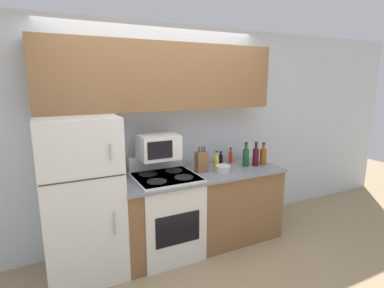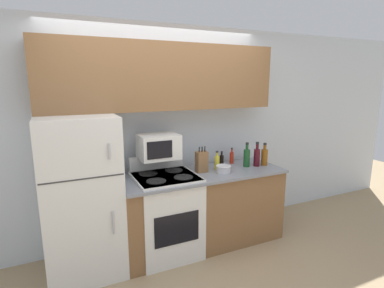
% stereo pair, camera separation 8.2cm
% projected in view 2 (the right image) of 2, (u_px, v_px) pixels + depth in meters
% --- Properties ---
extents(ground_plane, '(12.00, 12.00, 0.00)m').
position_uv_depth(ground_plane, '(185.00, 264.00, 3.18)').
color(ground_plane, tan).
extents(wall_back, '(8.00, 0.05, 2.55)m').
position_uv_depth(wall_back, '(160.00, 135.00, 3.59)').
color(wall_back, silver).
rests_on(wall_back, ground_plane).
extents(lower_cabinets, '(1.91, 0.67, 0.88)m').
position_uv_depth(lower_cabinets, '(202.00, 208.00, 3.51)').
color(lower_cabinets, brown).
rests_on(lower_cabinets, ground_plane).
extents(refrigerator, '(0.72, 0.74, 1.59)m').
position_uv_depth(refrigerator, '(82.00, 196.00, 2.94)').
color(refrigerator, white).
rests_on(refrigerator, ground_plane).
extents(upper_cabinets, '(2.62, 0.33, 0.72)m').
position_uv_depth(upper_cabinets, '(164.00, 77.00, 3.28)').
color(upper_cabinets, brown).
rests_on(upper_cabinets, refrigerator).
extents(stove, '(0.67, 0.66, 1.07)m').
position_uv_depth(stove, '(166.00, 214.00, 3.31)').
color(stove, white).
rests_on(stove, ground_plane).
extents(microwave, '(0.43, 0.35, 0.27)m').
position_uv_depth(microwave, '(158.00, 146.00, 3.27)').
color(microwave, white).
rests_on(microwave, stove).
extents(knife_block, '(0.13, 0.10, 0.30)m').
position_uv_depth(knife_block, '(202.00, 162.00, 3.42)').
color(knife_block, brown).
rests_on(knife_block, lower_cabinets).
extents(bowl, '(0.17, 0.17, 0.08)m').
position_uv_depth(bowl, '(223.00, 169.00, 3.40)').
color(bowl, silver).
rests_on(bowl, lower_cabinets).
extents(bottle_cooking_spray, '(0.06, 0.06, 0.22)m').
position_uv_depth(bottle_cooking_spray, '(217.00, 162.00, 3.53)').
color(bottle_cooking_spray, gold).
rests_on(bottle_cooking_spray, lower_cabinets).
extents(bottle_whiskey, '(0.08, 0.08, 0.28)m').
position_uv_depth(bottle_whiskey, '(264.00, 156.00, 3.70)').
color(bottle_whiskey, brown).
rests_on(bottle_whiskey, lower_cabinets).
extents(bottle_hot_sauce, '(0.05, 0.05, 0.20)m').
position_uv_depth(bottle_hot_sauce, '(232.00, 157.00, 3.79)').
color(bottle_hot_sauce, red).
rests_on(bottle_hot_sauce, lower_cabinets).
extents(bottle_soy_sauce, '(0.05, 0.05, 0.18)m').
position_uv_depth(bottle_soy_sauce, '(222.00, 160.00, 3.69)').
color(bottle_soy_sauce, black).
rests_on(bottle_soy_sauce, lower_cabinets).
extents(bottle_wine_red, '(0.08, 0.08, 0.30)m').
position_uv_depth(bottle_wine_red, '(257.00, 157.00, 3.66)').
color(bottle_wine_red, '#470F19').
rests_on(bottle_wine_red, lower_cabinets).
extents(bottle_wine_green, '(0.08, 0.08, 0.30)m').
position_uv_depth(bottle_wine_green, '(247.00, 157.00, 3.63)').
color(bottle_wine_green, '#194C23').
rests_on(bottle_wine_green, lower_cabinets).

